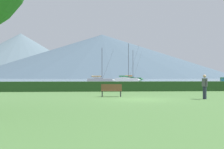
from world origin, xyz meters
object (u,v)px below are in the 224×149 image
object	(u,v)px
sailboat_slip_8	(132,79)
person_seated_viewer	(205,85)
sailboat_slip_6	(100,80)
park_bench_near_path	(111,90)
sailboat_slip_1	(127,79)

from	to	relation	value
sailboat_slip_8	person_seated_viewer	distance (m)	87.07
sailboat_slip_6	park_bench_near_path	size ratio (longest dim) A/B	5.53
sailboat_slip_1	sailboat_slip_8	distance (m)	20.86
sailboat_slip_1	person_seated_viewer	bearing A→B (deg)	-91.34
sailboat_slip_6	person_seated_viewer	distance (m)	55.80
sailboat_slip_6	park_bench_near_path	world-z (taller)	sailboat_slip_6
sailboat_slip_6	sailboat_slip_8	world-z (taller)	sailboat_slip_8
sailboat_slip_8	sailboat_slip_6	bearing A→B (deg)	-105.08
sailboat_slip_1	sailboat_slip_6	distance (m)	13.48
sailboat_slip_6	person_seated_viewer	bearing A→B (deg)	-82.54
park_bench_near_path	person_seated_viewer	distance (m)	6.70
sailboat_slip_6	person_seated_viewer	world-z (taller)	sailboat_slip_6
person_seated_viewer	sailboat_slip_8	bearing A→B (deg)	70.66
sailboat_slip_8	park_bench_near_path	distance (m)	85.07
sailboat_slip_1	sailboat_slip_6	size ratio (longest dim) A/B	1.28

